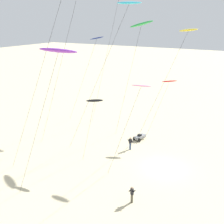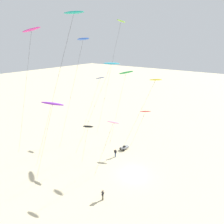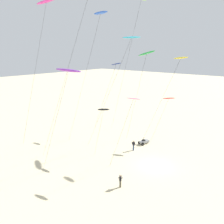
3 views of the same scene
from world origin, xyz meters
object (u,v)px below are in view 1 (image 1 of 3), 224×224
(kite_yellow, at_px, (188,32))
(kite_pink, at_px, (140,88))
(kite_black, at_px, (94,101))
(kite_flyer_middle, at_px, (130,143))
(kite_purple, at_px, (58,52))
(kite_green, at_px, (141,25))
(kite_red, at_px, (169,82))
(kite_navy, at_px, (96,40))
(kite_cyan, at_px, (128,5))
(kite_flyer_nearest, at_px, (132,194))
(beach_buggy, at_px, (140,137))

(kite_yellow, distance_m, kite_pink, 10.87)
(kite_black, xyz_separation_m, kite_yellow, (8.84, -7.19, 7.08))
(kite_flyer_middle, bearing_deg, kite_purple, 178.20)
(kite_black, bearing_deg, kite_yellow, -39.11)
(kite_yellow, height_order, kite_green, kite_green)
(kite_red, distance_m, kite_navy, 12.57)
(kite_pink, height_order, kite_flyer_middle, kite_pink)
(kite_cyan, relative_size, kite_flyer_middle, 10.52)
(kite_cyan, distance_m, kite_flyer_middle, 16.36)
(kite_purple, relative_size, kite_pink, 1.39)
(kite_navy, distance_m, kite_flyer_middle, 16.23)
(kite_flyer_middle, bearing_deg, kite_navy, 54.89)
(kite_green, height_order, kite_flyer_nearest, kite_green)
(kite_yellow, xyz_separation_m, kite_flyer_nearest, (-13.70, 0.13, -13.52))
(kite_navy, xyz_separation_m, kite_green, (-1.79, -7.91, 2.24))
(kite_black, relative_size, kite_navy, 0.57)
(kite_red, height_order, kite_flyer_middle, kite_red)
(kite_pink, distance_m, kite_cyan, 9.17)
(kite_yellow, relative_size, kite_purple, 1.07)
(kite_navy, height_order, kite_green, kite_green)
(kite_red, distance_m, kite_flyer_nearest, 17.27)
(kite_flyer_nearest, bearing_deg, beach_buggy, 21.15)
(kite_cyan, height_order, kite_flyer_middle, kite_cyan)
(kite_green, height_order, beach_buggy, kite_green)
(kite_purple, height_order, kite_green, kite_green)
(kite_yellow, height_order, kite_flyer_middle, kite_yellow)
(kite_yellow, distance_m, kite_purple, 17.30)
(kite_red, distance_m, kite_yellow, 7.17)
(kite_flyer_middle, relative_size, beach_buggy, 0.78)
(kite_red, xyz_separation_m, kite_green, (-1.56, 3.62, 7.24))
(kite_purple, relative_size, kite_flyer_nearest, 8.33)
(kite_flyer_nearest, xyz_separation_m, kite_flyer_middle, (9.58, 4.87, 0.00))
(kite_yellow, bearing_deg, kite_navy, 81.25)
(kite_red, distance_m, kite_flyer_middle, 9.63)
(kite_flyer_nearest, bearing_deg, kite_purple, 117.31)
(kite_navy, xyz_separation_m, beach_buggy, (-2.89, -8.76, -12.50))
(kite_red, xyz_separation_m, kite_purple, (-18.33, 3.01, 5.55))
(kite_navy, bearing_deg, kite_yellow, -98.75)
(kite_green, relative_size, kite_flyer_nearest, 9.48)
(kite_yellow, xyz_separation_m, kite_green, (0.35, 6.00, 0.76))
(kite_navy, relative_size, kite_purple, 0.97)
(kite_green, bearing_deg, kite_flyer_nearest, -157.35)
(kite_navy, xyz_separation_m, kite_pink, (-11.84, -12.49, -3.24))
(kite_purple, xyz_separation_m, kite_flyer_middle, (12.30, -0.39, -12.59))
(kite_yellow, distance_m, kite_flyer_nearest, 19.25)
(kite_red, height_order, kite_navy, kite_navy)
(kite_black, distance_m, kite_flyer_middle, 8.28)
(kite_flyer_middle, bearing_deg, kite_green, 12.52)
(kite_black, bearing_deg, kite_navy, 31.46)
(beach_buggy, bearing_deg, kite_green, 37.70)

